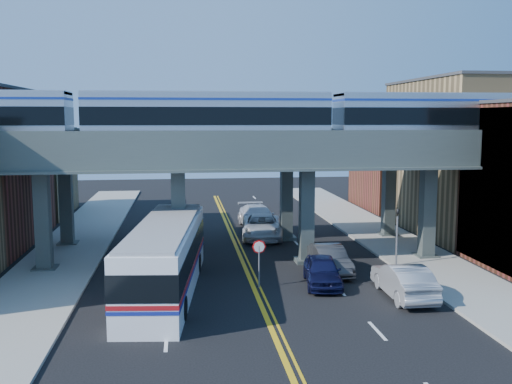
# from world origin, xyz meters

# --- Properties ---
(ground) EXTENTS (120.00, 120.00, 0.00)m
(ground) POSITION_xyz_m (0.00, 0.00, 0.00)
(ground) COLOR black
(ground) RESTS_ON ground
(sidewalk_west) EXTENTS (5.00, 70.00, 0.16)m
(sidewalk_west) POSITION_xyz_m (-11.50, 10.00, 0.08)
(sidewalk_west) COLOR gray
(sidewalk_west) RESTS_ON ground
(sidewalk_east) EXTENTS (5.00, 70.00, 0.16)m
(sidewalk_east) POSITION_xyz_m (11.50, 10.00, 0.08)
(sidewalk_east) COLOR gray
(sidewalk_east) RESTS_ON ground
(building_west_c) EXTENTS (8.00, 10.00, 8.00)m
(building_west_c) POSITION_xyz_m (-18.50, 29.00, 4.00)
(building_west_c) COLOR #93774C
(building_west_c) RESTS_ON ground
(building_east_b) EXTENTS (8.00, 14.00, 12.00)m
(building_east_b) POSITION_xyz_m (18.50, 16.00, 6.00)
(building_east_b) COLOR #93774C
(building_east_b) RESTS_ON ground
(building_east_c) EXTENTS (8.00, 10.00, 9.00)m
(building_east_c) POSITION_xyz_m (18.50, 29.00, 4.50)
(building_east_c) COLOR brown
(building_east_c) RESTS_ON ground
(mural_panel) EXTENTS (0.10, 9.50, 9.50)m
(mural_panel) POSITION_xyz_m (14.55, 4.00, 4.75)
(mural_panel) COLOR #2AA4B9
(mural_panel) RESTS_ON ground
(elevated_viaduct_near) EXTENTS (52.00, 3.60, 7.40)m
(elevated_viaduct_near) POSITION_xyz_m (0.00, 8.00, 6.47)
(elevated_viaduct_near) COLOR #394342
(elevated_viaduct_near) RESTS_ON ground
(elevated_viaduct_far) EXTENTS (52.00, 3.60, 7.40)m
(elevated_viaduct_far) POSITION_xyz_m (0.00, 15.00, 6.47)
(elevated_viaduct_far) COLOR #394342
(elevated_viaduct_far) RESTS_ON ground
(transit_train) EXTENTS (45.34, 2.84, 3.31)m
(transit_train) POSITION_xyz_m (-2.15, 8.00, 9.19)
(transit_train) COLOR black
(transit_train) RESTS_ON elevated_viaduct_near
(stop_sign) EXTENTS (0.76, 0.09, 2.63)m
(stop_sign) POSITION_xyz_m (0.30, 3.00, 1.76)
(stop_sign) COLOR slate
(stop_sign) RESTS_ON ground
(traffic_signal) EXTENTS (0.15, 0.18, 4.10)m
(traffic_signal) POSITION_xyz_m (9.20, 6.00, 2.30)
(traffic_signal) COLOR slate
(traffic_signal) RESTS_ON ground
(transit_bus) EXTENTS (4.50, 13.91, 3.52)m
(transit_bus) POSITION_xyz_m (-4.69, 2.86, 1.81)
(transit_bus) COLOR white
(transit_bus) RESTS_ON ground
(car_lane_a) EXTENTS (2.50, 4.91, 1.60)m
(car_lane_a) POSITION_xyz_m (3.81, 2.99, 0.80)
(car_lane_a) COLOR black
(car_lane_a) RESTS_ON ground
(car_lane_b) EXTENTS (1.79, 4.91, 1.61)m
(car_lane_b) POSITION_xyz_m (4.85, 5.42, 0.80)
(car_lane_b) COLOR #2C2C2E
(car_lane_b) RESTS_ON ground
(car_lane_c) EXTENTS (3.68, 6.66, 1.76)m
(car_lane_c) POSITION_xyz_m (2.26, 15.76, 0.88)
(car_lane_c) COLOR silver
(car_lane_c) RESTS_ON ground
(car_lane_d) EXTENTS (3.15, 6.56, 1.84)m
(car_lane_d) POSITION_xyz_m (2.47, 19.84, 0.92)
(car_lane_d) COLOR silver
(car_lane_d) RESTS_ON ground
(car_parked_curb) EXTENTS (1.96, 5.35, 1.75)m
(car_parked_curb) POSITION_xyz_m (7.41, 0.39, 0.88)
(car_parked_curb) COLOR #98989C
(car_parked_curb) RESTS_ON ground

